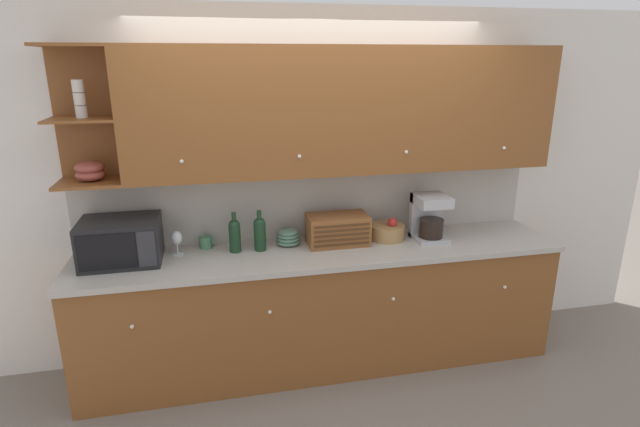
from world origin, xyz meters
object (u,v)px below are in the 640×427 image
Objects in this scene: wine_glass at (177,239)px; fruit_basket at (387,231)px; second_wine_bottle at (260,232)px; mug at (206,242)px; bowl_stack_on_counter at (288,237)px; bread_box at (338,230)px; coffee_maker at (429,217)px; wine_bottle at (235,234)px; microwave at (121,241)px.

fruit_basket is at bearing -0.54° from wine_glass.
second_wine_bottle is at bearing -178.59° from fruit_basket.
wine_glass is at bearing -155.65° from mug.
fruit_basket reaches higher than bowl_stack_on_counter.
mug is at bearing 172.46° from bread_box.
bread_box is at bearing -176.75° from fruit_basket.
bread_box is (0.36, -0.06, 0.05)m from bowl_stack_on_counter.
mug is 0.96m from bread_box.
coffee_maker reaches higher than bread_box.
bread_box is at bearing -7.54° from mug.
fruit_basket is at bearing -3.05° from bowl_stack_on_counter.
bread_box is at bearing -1.86° from wine_glass.
bowl_stack_on_counter is 0.41× the size of bread_box.
wine_bottle is at bearing -179.20° from fruit_basket.
wine_bottle is 1.60× the size of bowl_stack_on_counter.
second_wine_bottle is 0.57m from bread_box.
wine_glass is 0.79m from bowl_stack_on_counter.
microwave is 1.73× the size of second_wine_bottle.
coffee_maker is at bearing -1.90° from second_wine_bottle.
coffee_maker is (1.85, -0.08, 0.06)m from wine_glass.
second_wine_bottle reaches higher than bowl_stack_on_counter.
bread_box is 0.71m from coffee_maker.
wine_glass is 1.85m from coffee_maker.
wine_glass is at bearing 177.50° from coffee_maker.
wine_glass is 0.50× the size of coffee_maker.
second_wine_bottle is at bearing 178.10° from coffee_maker.
coffee_maker is at bearing -0.64° from microwave.
microwave is 2.20m from coffee_maker.
mug is 1.35m from fruit_basket.
bowl_stack_on_counter is 0.68× the size of fruit_basket.
mug is at bearing 14.79° from microwave.
microwave is 4.95× the size of mug.
microwave reaches higher than bread_box.
coffee_maker is (0.70, -0.04, 0.06)m from bread_box.
coffee_maker is (1.65, -0.17, 0.13)m from mug.
wine_bottle reaches higher than mug.
bread_box is (0.57, 0.00, -0.02)m from second_wine_bottle.
second_wine_bottle is 1.63× the size of bowl_stack_on_counter.
second_wine_bottle is (0.38, -0.13, 0.09)m from mug.
coffee_maker is at bearing -5.85° from mug.
second_wine_bottle reaches higher than bread_box.
wine_glass is 1.15m from bread_box.
fruit_basket is (1.54, -0.01, -0.06)m from wine_glass.
mug is (0.55, 0.14, -0.10)m from microwave.
microwave reaches higher than wine_glass.
second_wine_bottle is at bearing -163.24° from bowl_stack_on_counter.
wine_bottle is at bearing -30.45° from mug.
coffee_maker is at bearing -1.98° from wine_bottle.
fruit_basket is at bearing 167.79° from coffee_maker.
wine_glass is 1.54m from fruit_basket.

